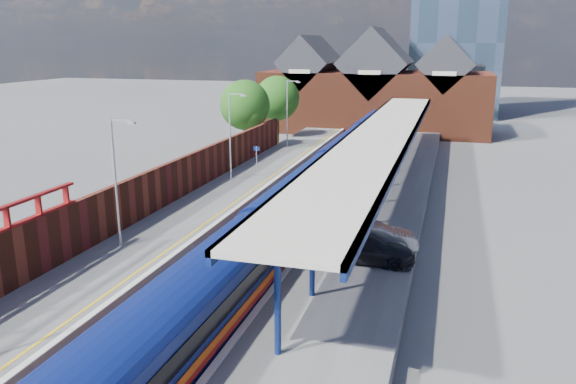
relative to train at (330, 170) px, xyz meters
The scene contains 21 objects.
ground 7.53m from the train, 101.92° to the left, with size 240.00×240.00×0.00m, color #5B5B5E.
ballast_bed 3.90m from the train, 117.03° to the right, with size 6.00×76.00×0.06m, color #473D33.
rails 3.85m from the train, 117.03° to the right, with size 4.51×76.00×0.14m.
left_platform 7.75m from the train, 157.29° to the right, with size 5.00×76.00×1.00m, color #565659.
right_platform 5.61m from the train, 33.00° to the right, with size 6.00×76.00×1.00m, color #565659.
coping_left 5.60m from the train, 147.77° to the right, with size 0.30×76.00×0.05m, color silver.
coping_right 3.54m from the train, 60.49° to the right, with size 0.30×76.00×0.05m, color silver.
yellow_line 6.11m from the train, 150.83° to the right, with size 0.14×76.00×0.01m, color yellow.
train is the anchor object (origin of this frame).
canopy 5.16m from the train, 13.76° to the right, with size 4.50×52.00×4.48m.
lamp_post_b 18.88m from the train, 114.90° to the right, with size 1.48×0.18×7.00m.
lamp_post_c 8.41m from the train, behind, with size 1.48×0.18×7.00m.
lamp_post_d 17.24m from the train, 117.53° to the left, with size 1.48×0.18×7.00m.
platform_sign 6.61m from the train, behind, with size 0.55×0.08×2.50m.
brick_wall 13.43m from the train, 135.62° to the right, with size 0.35×50.00×3.86m.
station_building 35.26m from the train, 92.44° to the left, with size 30.00×12.12×13.78m.
tree_near 17.86m from the train, 132.38° to the left, with size 5.20×5.20×8.10m.
tree_far 23.84m from the train, 117.33° to the left, with size 5.20×5.20×8.10m.
parked_car_silver 14.57m from the train, 68.76° to the right, with size 1.61×4.60×1.52m, color #A5A6AA.
parked_car_dark 16.18m from the train, 71.23° to the right, with size 1.96×4.83×1.40m, color black.
parked_car_blue 16.00m from the train, 71.08° to the right, with size 1.88×4.07×1.13m, color navy.
Camera 1 is at (10.40, -19.04, 11.73)m, focal length 35.00 mm.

